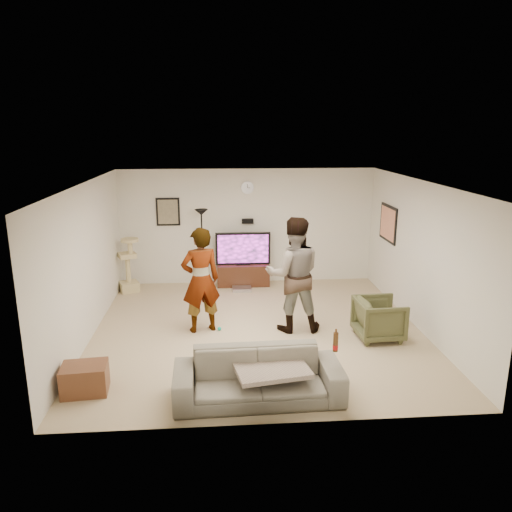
{
  "coord_description": "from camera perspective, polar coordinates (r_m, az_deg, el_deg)",
  "views": [
    {
      "loc": [
        -0.64,
        -7.77,
        3.35
      ],
      "look_at": [
        -0.01,
        0.2,
        1.25
      ],
      "focal_mm": 34.53,
      "sensor_mm": 36.0,
      "label": 1
    }
  ],
  "objects": [
    {
      "name": "toy_ball",
      "position": [
        8.47,
        -4.27,
        -8.39
      ],
      "size": [
        0.06,
        0.06,
        0.06
      ],
      "primitive_type": "sphere",
      "color": "#07B096",
      "rests_on": "floor"
    },
    {
      "name": "wall_left",
      "position": [
        8.32,
        -19.04,
        -0.73
      ],
      "size": [
        0.04,
        5.5,
        2.5
      ],
      "primitive_type": "cube",
      "color": "white",
      "rests_on": "floor"
    },
    {
      "name": "floor_lamp",
      "position": [
        10.4,
        -6.24,
        0.71
      ],
      "size": [
        0.32,
        0.32,
        1.7
      ],
      "primitive_type": "cylinder",
      "color": "black",
      "rests_on": "floor"
    },
    {
      "name": "tv_stand",
      "position": [
        10.75,
        -1.5,
        -2.15
      ],
      "size": [
        1.12,
        0.45,
        0.47
      ],
      "primitive_type": "cube",
      "color": "#381C11",
      "rests_on": "floor"
    },
    {
      "name": "side_table",
      "position": [
        6.93,
        -19.21,
        -13.28
      ],
      "size": [
        0.61,
        0.48,
        0.38
      ],
      "primitive_type": "cube",
      "rotation": [
        0.0,
        0.0,
        0.09
      ],
      "color": "brown",
      "rests_on": "floor"
    },
    {
      "name": "sofa",
      "position": [
        6.38,
        0.26,
        -13.77
      ],
      "size": [
        2.14,
        0.89,
        0.62
      ],
      "primitive_type": "imported",
      "rotation": [
        0.0,
        0.0,
        0.03
      ],
      "color": "slate",
      "rests_on": "floor"
    },
    {
      "name": "person_left",
      "position": [
        8.21,
        -6.42,
        -2.8
      ],
      "size": [
        0.75,
        0.6,
        1.79
      ],
      "primitive_type": "imported",
      "rotation": [
        0.0,
        0.0,
        3.44
      ],
      "color": "#9D9DA9",
      "rests_on": "floor"
    },
    {
      "name": "wall_front",
      "position": [
        5.48,
        2.56,
        -7.84
      ],
      "size": [
        5.5,
        0.04,
        2.5
      ],
      "primitive_type": "cube",
      "color": "white",
      "rests_on": "floor"
    },
    {
      "name": "wall_clock",
      "position": [
        10.58,
        -1.01,
        7.92
      ],
      "size": [
        0.26,
        0.04,
        0.26
      ],
      "primitive_type": "cylinder",
      "rotation": [
        1.57,
        0.0,
        0.0
      ],
      "color": "white",
      "rests_on": "wall_back"
    },
    {
      "name": "person_right",
      "position": [
        8.21,
        4.37,
        -2.16
      ],
      "size": [
        0.96,
        0.76,
        1.94
      ],
      "primitive_type": "imported",
      "rotation": [
        0.0,
        0.0,
        3.12
      ],
      "color": "teal",
      "rests_on": "floor"
    },
    {
      "name": "throw_blanket",
      "position": [
        6.34,
        1.75,
        -12.85
      ],
      "size": [
        1.01,
        0.85,
        0.06
      ],
      "primitive_type": "cube",
      "rotation": [
        0.0,
        0.0,
        0.18
      ],
      "color": "tan",
      "rests_on": "sofa"
    },
    {
      "name": "ceiling",
      "position": [
        7.84,
        0.2,
        8.56
      ],
      "size": [
        5.5,
        5.5,
        0.02
      ],
      "primitive_type": "cube",
      "color": "silver",
      "rests_on": "wall_back"
    },
    {
      "name": "floor",
      "position": [
        8.49,
        0.19,
        -8.61
      ],
      "size": [
        5.5,
        5.5,
        0.02
      ],
      "primitive_type": "cube",
      "color": "tan",
      "rests_on": "ground"
    },
    {
      "name": "picture_right",
      "position": [
        10.13,
        15.06,
        3.68
      ],
      "size": [
        0.03,
        0.78,
        0.62
      ],
      "primitive_type": "cube",
      "color": "#EA8D6D",
      "rests_on": "wall_right"
    },
    {
      "name": "wall_back",
      "position": [
        10.74,
        -1.0,
        3.44
      ],
      "size": [
        5.5,
        0.04,
        2.5
      ],
      "primitive_type": "cube",
      "color": "white",
      "rests_on": "floor"
    },
    {
      "name": "tv_screen",
      "position": [
        10.55,
        -1.51,
        0.82
      ],
      "size": [
        1.08,
        0.01,
        0.61
      ],
      "primitive_type": "cube",
      "color": "#E533DF",
      "rests_on": "tv"
    },
    {
      "name": "beer_bottle",
      "position": [
        6.33,
        9.21,
        -9.81
      ],
      "size": [
        0.06,
        0.06,
        0.25
      ],
      "primitive_type": "cylinder",
      "color": "#4B2D13",
      "rests_on": "sofa"
    },
    {
      "name": "armchair",
      "position": [
        8.3,
        14.07,
        -7.07
      ],
      "size": [
        0.77,
        0.75,
        0.67
      ],
      "primitive_type": "imported",
      "rotation": [
        0.0,
        0.0,
        1.62
      ],
      "color": "#474A2B",
      "rests_on": "floor"
    },
    {
      "name": "console_box",
      "position": [
        10.43,
        -1.66,
        -3.83
      ],
      "size": [
        0.4,
        0.3,
        0.07
      ],
      "primitive_type": "cube",
      "color": "silver",
      "rests_on": "floor"
    },
    {
      "name": "wall_speaker",
      "position": [
        10.66,
        -0.98,
        4.06
      ],
      "size": [
        0.25,
        0.1,
        0.1
      ],
      "primitive_type": "cube",
      "color": "black",
      "rests_on": "wall_back"
    },
    {
      "name": "picture_back",
      "position": [
        10.7,
        -10.16,
        5.06
      ],
      "size": [
        0.42,
        0.03,
        0.52
      ],
      "primitive_type": "cube",
      "color": "#756E57",
      "rests_on": "wall_back"
    },
    {
      "name": "cat_tree",
      "position": [
        10.57,
        -14.63,
        -1.01
      ],
      "size": [
        0.48,
        0.48,
        1.15
      ],
      "primitive_type": "cube",
      "rotation": [
        0.0,
        0.0,
        0.4
      ],
      "color": "#CEBD85",
      "rests_on": "floor"
    },
    {
      "name": "wall_right",
      "position": [
        8.73,
        18.49,
        0.02
      ],
      "size": [
        0.04,
        5.5,
        2.5
      ],
      "primitive_type": "cube",
      "color": "white",
      "rests_on": "floor"
    },
    {
      "name": "tv",
      "position": [
        10.59,
        -1.52,
        0.88
      ],
      "size": [
        1.18,
        0.08,
        0.7
      ],
      "primitive_type": "cube",
      "color": "black",
      "rests_on": "tv_stand"
    }
  ]
}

